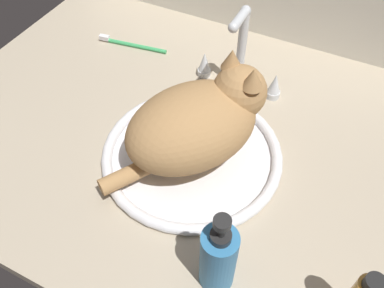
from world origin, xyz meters
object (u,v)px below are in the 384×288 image
object	(u,v)px
soap_pump_bottle	(218,258)
toothbrush	(131,44)
faucet	(239,60)
cat	(201,120)
sink_basin	(192,154)

from	to	relation	value
soap_pump_bottle	toothbrush	size ratio (longest dim) A/B	0.99
soap_pump_bottle	faucet	bearing A→B (deg)	108.25
toothbrush	cat	bearing A→B (deg)	-37.39
sink_basin	faucet	xyz separation A→B (cm)	(-0.00, 23.63, 6.86)
sink_basin	soap_pump_bottle	distance (cm)	26.08
sink_basin	toothbrush	bearing A→B (deg)	139.72
sink_basin	cat	xyz separation A→B (cm)	(1.07, 1.73, 8.66)
cat	soap_pump_bottle	distance (cm)	26.29
cat	faucet	bearing A→B (deg)	92.80
faucet	soap_pump_bottle	distance (cm)	46.66
soap_pump_bottle	toothbrush	xyz separation A→B (cm)	(-45.27, 46.66, -6.58)
faucet	soap_pump_bottle	world-z (taller)	faucet
toothbrush	faucet	bearing A→B (deg)	-4.38
sink_basin	toothbrush	xyz separation A→B (cm)	(-30.66, 25.98, -0.31)
cat	soap_pump_bottle	world-z (taller)	cat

